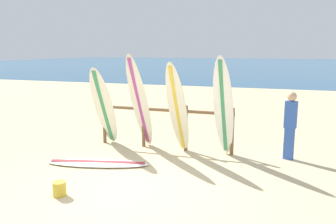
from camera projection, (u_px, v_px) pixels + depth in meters
ground_plane at (127, 191)px, 6.20m from camera, size 120.00×120.00×0.00m
ocean_water at (268, 64)px, 60.27m from camera, size 120.00×80.00×0.01m
surfboard_rack at (164, 120)px, 8.75m from camera, size 3.58×0.09×1.16m
surfboard_leaning_far_left at (104, 107)px, 8.91m from camera, size 0.59×0.96×2.12m
surfboard_leaning_left at (140, 102)px, 8.58m from camera, size 0.60×1.07×2.46m
surfboard_leaning_center_left at (177, 109)px, 8.14m from camera, size 0.61×0.97×2.28m
surfboard_leaning_center at (223, 107)px, 7.91m from camera, size 0.57×0.85×2.43m
surfboard_lying_on_sand at (98, 163)px, 7.63m from camera, size 2.39×1.11×0.08m
beachgoer_standing at (290, 123)px, 7.86m from camera, size 0.29×0.23×1.59m
sand_bucket at (59, 189)px, 5.97m from camera, size 0.23×0.23×0.26m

